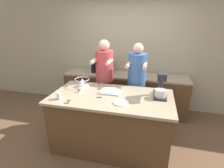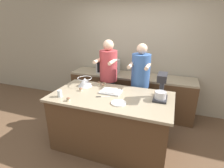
{
  "view_description": "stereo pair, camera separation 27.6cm",
  "coord_description": "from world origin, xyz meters",
  "px_view_note": "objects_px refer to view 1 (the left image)",
  "views": [
    {
      "loc": [
        0.62,
        -2.46,
        2.09
      ],
      "look_at": [
        0.0,
        0.05,
        1.12
      ],
      "focal_mm": 28.0,
      "sensor_mm": 36.0,
      "label": 1
    },
    {
      "loc": [
        0.88,
        -2.38,
        2.09
      ],
      "look_at": [
        0.0,
        0.05,
        1.12
      ],
      "focal_mm": 28.0,
      "sensor_mm": 36.0,
      "label": 2
    }
  ],
  "objects_px": {
    "person_right": "(136,85)",
    "cupcake_5": "(79,91)",
    "knife": "(103,97)",
    "cupcake_0": "(102,84)",
    "cupcake_3": "(69,101)",
    "microwave_oven": "(102,66)",
    "person_left": "(105,81)",
    "stand_mixer": "(161,86)",
    "cupcake_1": "(96,84)",
    "drinking_glass": "(59,96)",
    "baking_tray": "(110,91)",
    "cupcake_2": "(101,86)",
    "cupcake_4": "(155,91)",
    "mixing_bowl": "(82,83)"
  },
  "relations": [
    {
      "from": "cupcake_0",
      "to": "cupcake_4",
      "type": "bearing_deg",
      "value": -6.41
    },
    {
      "from": "cupcake_0",
      "to": "cupcake_5",
      "type": "bearing_deg",
      "value": -123.66
    },
    {
      "from": "person_left",
      "to": "cupcake_2",
      "type": "bearing_deg",
      "value": -81.89
    },
    {
      "from": "person_right",
      "to": "mixing_bowl",
      "type": "height_order",
      "value": "person_right"
    },
    {
      "from": "person_left",
      "to": "cupcake_2",
      "type": "distance_m",
      "value": 0.44
    },
    {
      "from": "stand_mixer",
      "to": "mixing_bowl",
      "type": "xyz_separation_m",
      "value": [
        -1.34,
        0.12,
        -0.1
      ]
    },
    {
      "from": "baking_tray",
      "to": "cupcake_1",
      "type": "relative_size",
      "value": 6.02
    },
    {
      "from": "knife",
      "to": "cupcake_0",
      "type": "bearing_deg",
      "value": 108.54
    },
    {
      "from": "person_right",
      "to": "cupcake_3",
      "type": "bearing_deg",
      "value": -127.14
    },
    {
      "from": "baking_tray",
      "to": "cupcake_1",
      "type": "distance_m",
      "value": 0.43
    },
    {
      "from": "person_right",
      "to": "drinking_glass",
      "type": "xyz_separation_m",
      "value": [
        -1.06,
        -1.04,
        0.11
      ]
    },
    {
      "from": "person_right",
      "to": "drinking_glass",
      "type": "height_order",
      "value": "person_right"
    },
    {
      "from": "baking_tray",
      "to": "mixing_bowl",
      "type": "bearing_deg",
      "value": 167.6
    },
    {
      "from": "person_right",
      "to": "drinking_glass",
      "type": "bearing_deg",
      "value": -135.5
    },
    {
      "from": "microwave_oven",
      "to": "person_right",
      "type": "bearing_deg",
      "value": -33.75
    },
    {
      "from": "stand_mixer",
      "to": "cupcake_0",
      "type": "bearing_deg",
      "value": 164.77
    },
    {
      "from": "cupcake_5",
      "to": "stand_mixer",
      "type": "bearing_deg",
      "value": 5.23
    },
    {
      "from": "stand_mixer",
      "to": "cupcake_1",
      "type": "xyz_separation_m",
      "value": [
        -1.14,
        0.26,
        -0.15
      ]
    },
    {
      "from": "person_left",
      "to": "cupcake_4",
      "type": "xyz_separation_m",
      "value": [
        0.99,
        -0.42,
        0.06
      ]
    },
    {
      "from": "baking_tray",
      "to": "cupcake_5",
      "type": "xyz_separation_m",
      "value": [
        -0.5,
        -0.12,
        0.01
      ]
    },
    {
      "from": "microwave_oven",
      "to": "cupcake_4",
      "type": "height_order",
      "value": "microwave_oven"
    },
    {
      "from": "baking_tray",
      "to": "cupcake_5",
      "type": "bearing_deg",
      "value": -167.11
    },
    {
      "from": "cupcake_0",
      "to": "baking_tray",
      "type": "bearing_deg",
      "value": -50.28
    },
    {
      "from": "drinking_glass",
      "to": "cupcake_4",
      "type": "relative_size",
      "value": 1.91
    },
    {
      "from": "person_left",
      "to": "knife",
      "type": "bearing_deg",
      "value": -75.92
    },
    {
      "from": "person_left",
      "to": "stand_mixer",
      "type": "distance_m",
      "value": 1.24
    },
    {
      "from": "knife",
      "to": "cupcake_3",
      "type": "bearing_deg",
      "value": -143.84
    },
    {
      "from": "baking_tray",
      "to": "cupcake_4",
      "type": "height_order",
      "value": "cupcake_4"
    },
    {
      "from": "knife",
      "to": "cupcake_4",
      "type": "xyz_separation_m",
      "value": [
        0.78,
        0.4,
        0.03
      ]
    },
    {
      "from": "cupcake_1",
      "to": "cupcake_3",
      "type": "bearing_deg",
      "value": -100.35
    },
    {
      "from": "stand_mixer",
      "to": "drinking_glass",
      "type": "distance_m",
      "value": 1.56
    },
    {
      "from": "person_left",
      "to": "person_right",
      "type": "bearing_deg",
      "value": -0.01
    },
    {
      "from": "cupcake_0",
      "to": "cupcake_3",
      "type": "relative_size",
      "value": 1.0
    },
    {
      "from": "mixing_bowl",
      "to": "cupcake_4",
      "type": "bearing_deg",
      "value": 2.65
    },
    {
      "from": "person_right",
      "to": "cupcake_5",
      "type": "bearing_deg",
      "value": -140.61
    },
    {
      "from": "person_left",
      "to": "stand_mixer",
      "type": "relative_size",
      "value": 4.24
    },
    {
      "from": "person_left",
      "to": "cupcake_5",
      "type": "relative_size",
      "value": 30.42
    },
    {
      "from": "cupcake_2",
      "to": "cupcake_3",
      "type": "distance_m",
      "value": 0.75
    },
    {
      "from": "drinking_glass",
      "to": "cupcake_2",
      "type": "bearing_deg",
      "value": 52.06
    },
    {
      "from": "cupcake_1",
      "to": "knife",
      "type": "bearing_deg",
      "value": -60.87
    },
    {
      "from": "mixing_bowl",
      "to": "microwave_oven",
      "type": "bearing_deg",
      "value": 87.84
    },
    {
      "from": "microwave_oven",
      "to": "person_left",
      "type": "bearing_deg",
      "value": -68.26
    },
    {
      "from": "stand_mixer",
      "to": "cupcake_5",
      "type": "height_order",
      "value": "stand_mixer"
    },
    {
      "from": "baking_tray",
      "to": "cupcake_4",
      "type": "relative_size",
      "value": 6.02
    },
    {
      "from": "cupcake_0",
      "to": "cupcake_5",
      "type": "xyz_separation_m",
      "value": [
        -0.27,
        -0.4,
        0.0
      ]
    },
    {
      "from": "knife",
      "to": "cupcake_2",
      "type": "bearing_deg",
      "value": 110.25
    },
    {
      "from": "person_right",
      "to": "baking_tray",
      "type": "relative_size",
      "value": 4.93
    },
    {
      "from": "cupcake_2",
      "to": "cupcake_3",
      "type": "xyz_separation_m",
      "value": [
        -0.27,
        -0.69,
        0.0
      ]
    },
    {
      "from": "stand_mixer",
      "to": "baking_tray",
      "type": "relative_size",
      "value": 1.19
    },
    {
      "from": "baking_tray",
      "to": "drinking_glass",
      "type": "xyz_separation_m",
      "value": [
        -0.69,
        -0.44,
        0.04
      ]
    }
  ]
}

